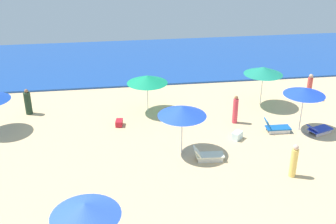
{
  "coord_description": "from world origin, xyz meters",
  "views": [
    {
      "loc": [
        -3.68,
        -7.93,
        10.39
      ],
      "look_at": [
        -0.98,
        11.19,
        1.38
      ],
      "focal_mm": 44.33,
      "sensor_mm": 36.0,
      "label": 1
    }
  ],
  "objects_px": {
    "umbrella_3": "(305,91)",
    "lounge_chair_3_0": "(319,129)",
    "beachgoer_1": "(309,87)",
    "cooler_box_2": "(119,123)",
    "umbrella_1": "(147,79)",
    "beachgoer_5": "(294,161)",
    "beachgoer_0": "(235,110)",
    "beachgoer_3": "(28,103)",
    "lounge_chair_3_1": "(276,127)",
    "cooler_box_1": "(237,135)",
    "umbrella_0": "(263,71)",
    "lounge_chair_5_0": "(208,155)",
    "umbrella_5": "(182,111)",
    "umbrella_4": "(85,209)"
  },
  "relations": [
    {
      "from": "umbrella_3",
      "to": "lounge_chair_3_0",
      "type": "distance_m",
      "value": 2.28
    },
    {
      "from": "beachgoer_1",
      "to": "cooler_box_2",
      "type": "xyz_separation_m",
      "value": [
        -11.96,
        -2.01,
        -0.65
      ]
    },
    {
      "from": "umbrella_1",
      "to": "beachgoer_5",
      "type": "distance_m",
      "value": 9.66
    },
    {
      "from": "beachgoer_0",
      "to": "cooler_box_2",
      "type": "relative_size",
      "value": 2.82
    },
    {
      "from": "beachgoer_1",
      "to": "beachgoer_3",
      "type": "bearing_deg",
      "value": 92.56
    },
    {
      "from": "lounge_chair_3_1",
      "to": "cooler_box_1",
      "type": "bearing_deg",
      "value": 103.98
    },
    {
      "from": "umbrella_1",
      "to": "cooler_box_1",
      "type": "xyz_separation_m",
      "value": [
        4.26,
        -4.03,
        -1.84
      ]
    },
    {
      "from": "umbrella_1",
      "to": "beachgoer_5",
      "type": "xyz_separation_m",
      "value": [
        5.69,
        -7.7,
        -1.27
      ]
    },
    {
      "from": "umbrella_0",
      "to": "umbrella_1",
      "type": "bearing_deg",
      "value": 179.39
    },
    {
      "from": "lounge_chair_3_1",
      "to": "beachgoer_0",
      "type": "distance_m",
      "value": 2.39
    },
    {
      "from": "beachgoer_0",
      "to": "umbrella_0",
      "type": "bearing_deg",
      "value": 32.83
    },
    {
      "from": "beachgoer_3",
      "to": "cooler_box_1",
      "type": "height_order",
      "value": "beachgoer_3"
    },
    {
      "from": "umbrella_1",
      "to": "lounge_chair_5_0",
      "type": "relative_size",
      "value": 1.59
    },
    {
      "from": "lounge_chair_3_0",
      "to": "umbrella_5",
      "type": "xyz_separation_m",
      "value": [
        -7.6,
        -0.95,
        2.03
      ]
    },
    {
      "from": "umbrella_0",
      "to": "beachgoer_3",
      "type": "height_order",
      "value": "umbrella_0"
    },
    {
      "from": "beachgoer_1",
      "to": "lounge_chair_3_0",
      "type": "bearing_deg",
      "value": 165.37
    },
    {
      "from": "beachgoer_1",
      "to": "umbrella_4",
      "type": "bearing_deg",
      "value": 135.95
    },
    {
      "from": "lounge_chair_5_0",
      "to": "beachgoer_1",
      "type": "distance_m",
      "value": 10.11
    },
    {
      "from": "lounge_chair_3_0",
      "to": "umbrella_4",
      "type": "relative_size",
      "value": 0.61
    },
    {
      "from": "lounge_chair_3_1",
      "to": "cooler_box_1",
      "type": "relative_size",
      "value": 2.41
    },
    {
      "from": "beachgoer_3",
      "to": "umbrella_0",
      "type": "bearing_deg",
      "value": -40.01
    },
    {
      "from": "umbrella_3",
      "to": "umbrella_4",
      "type": "distance_m",
      "value": 13.69
    },
    {
      "from": "lounge_chair_3_1",
      "to": "umbrella_5",
      "type": "bearing_deg",
      "value": 106.79
    },
    {
      "from": "umbrella_1",
      "to": "beachgoer_5",
      "type": "relative_size",
      "value": 1.48
    },
    {
      "from": "umbrella_0",
      "to": "lounge_chair_3_1",
      "type": "relative_size",
      "value": 1.73
    },
    {
      "from": "umbrella_4",
      "to": "beachgoer_1",
      "type": "height_order",
      "value": "umbrella_4"
    },
    {
      "from": "lounge_chair_5_0",
      "to": "cooler_box_1",
      "type": "xyz_separation_m",
      "value": [
        1.99,
        1.82,
        -0.07
      ]
    },
    {
      "from": "umbrella_4",
      "to": "cooler_box_2",
      "type": "height_order",
      "value": "umbrella_4"
    },
    {
      "from": "lounge_chair_5_0",
      "to": "cooler_box_1",
      "type": "distance_m",
      "value": 2.7
    },
    {
      "from": "umbrella_1",
      "to": "beachgoer_3",
      "type": "distance_m",
      "value": 7.09
    },
    {
      "from": "umbrella_4",
      "to": "lounge_chair_3_1",
      "type": "bearing_deg",
      "value": 40.51
    },
    {
      "from": "lounge_chair_5_0",
      "to": "beachgoer_1",
      "type": "height_order",
      "value": "beachgoer_1"
    },
    {
      "from": "beachgoer_0",
      "to": "cooler_box_1",
      "type": "distance_m",
      "value": 2.01
    },
    {
      "from": "lounge_chair_3_1",
      "to": "beachgoer_3",
      "type": "height_order",
      "value": "beachgoer_3"
    },
    {
      "from": "beachgoer_1",
      "to": "umbrella_1",
      "type": "bearing_deg",
      "value": 95.66
    },
    {
      "from": "lounge_chair_3_1",
      "to": "beachgoer_1",
      "type": "relative_size",
      "value": 0.84
    },
    {
      "from": "umbrella_4",
      "to": "cooler_box_2",
      "type": "relative_size",
      "value": 4.3
    },
    {
      "from": "umbrella_1",
      "to": "cooler_box_2",
      "type": "relative_size",
      "value": 4.08
    },
    {
      "from": "umbrella_1",
      "to": "lounge_chair_3_1",
      "type": "xyz_separation_m",
      "value": [
        6.55,
        -3.55,
        -1.78
      ]
    },
    {
      "from": "umbrella_1",
      "to": "umbrella_3",
      "type": "relative_size",
      "value": 0.96
    },
    {
      "from": "lounge_chair_3_1",
      "to": "umbrella_0",
      "type": "bearing_deg",
      "value": -3.84
    },
    {
      "from": "umbrella_3",
      "to": "cooler_box_1",
      "type": "relative_size",
      "value": 4.14
    },
    {
      "from": "beachgoer_5",
      "to": "umbrella_3",
      "type": "bearing_deg",
      "value": 83.15
    },
    {
      "from": "umbrella_5",
      "to": "beachgoer_1",
      "type": "height_order",
      "value": "umbrella_5"
    },
    {
      "from": "umbrella_3",
      "to": "beachgoer_3",
      "type": "xyz_separation_m",
      "value": [
        -14.83,
        4.16,
        -1.54
      ]
    },
    {
      "from": "lounge_chair_3_0",
      "to": "lounge_chair_5_0",
      "type": "xyz_separation_m",
      "value": [
        -6.5,
        -1.84,
        0.05
      ]
    },
    {
      "from": "umbrella_3",
      "to": "lounge_chair_5_0",
      "type": "distance_m",
      "value": 6.41
    },
    {
      "from": "lounge_chair_5_0",
      "to": "beachgoer_5",
      "type": "relative_size",
      "value": 0.93
    },
    {
      "from": "beachgoer_0",
      "to": "lounge_chair_3_0",
      "type": "bearing_deg",
      "value": -34.61
    },
    {
      "from": "lounge_chair_3_1",
      "to": "beachgoer_0",
      "type": "height_order",
      "value": "beachgoer_0"
    }
  ]
}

